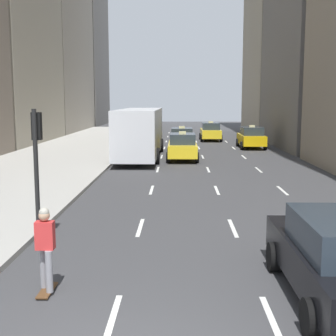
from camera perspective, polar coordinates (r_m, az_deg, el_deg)
sidewalk_left at (r=33.88m, az=-12.29°, el=1.71°), size 8.00×66.00×0.15m
lane_markings at (r=29.01m, az=4.55°, el=0.66°), size 5.72×56.00×0.01m
taxi_lead at (r=44.93m, az=5.21°, el=4.45°), size 2.02×4.40×1.87m
taxi_second at (r=36.17m, az=1.69°, el=3.58°), size 2.02×4.40×1.87m
taxi_third at (r=30.03m, az=1.77°, el=2.62°), size 2.02×4.40×1.87m
taxi_fourth at (r=38.24m, az=10.12°, el=3.70°), size 2.02×4.40×1.87m
city_bus at (r=31.36m, az=-3.40°, el=4.51°), size 2.80×11.61×3.25m
skateboarder at (r=9.65m, az=-14.72°, el=-9.20°), size 0.36×0.80×1.75m
traffic_light_pole at (r=12.67m, az=-15.71°, el=1.58°), size 0.24×0.42×3.60m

